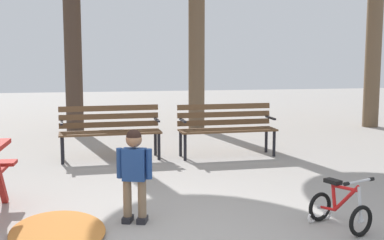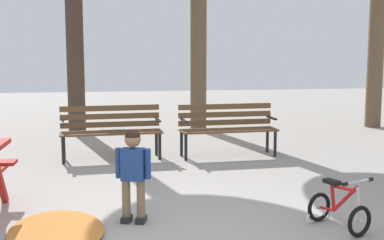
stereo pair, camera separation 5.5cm
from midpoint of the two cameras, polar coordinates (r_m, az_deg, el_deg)
park_bench_far_left at (r=8.35m, az=-8.78°, el=-0.81°), size 1.62×0.54×0.85m
park_bench_left at (r=8.53m, az=4.10°, el=-0.57°), size 1.62×0.53×0.85m
child_standing at (r=5.20m, az=-6.24°, el=-5.40°), size 0.35×0.23×0.95m
kids_bicycle at (r=5.28m, az=16.19°, el=-9.43°), size 0.52×0.63×0.54m
leaf_pile at (r=5.14m, az=-14.51°, el=-11.79°), size 1.02×1.37×0.07m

